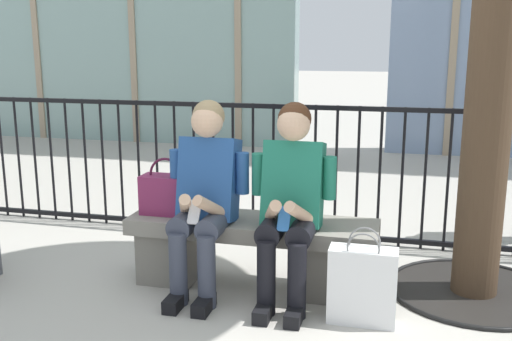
% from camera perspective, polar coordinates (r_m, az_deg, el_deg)
% --- Properties ---
extents(ground_plane, '(60.00, 60.00, 0.00)m').
position_cam_1_polar(ground_plane, '(3.91, -0.37, -11.12)').
color(ground_plane, '#B2ADA3').
extents(stone_bench, '(1.60, 0.44, 0.45)m').
position_cam_1_polar(stone_bench, '(3.81, -0.37, -7.37)').
color(stone_bench, gray).
rests_on(stone_bench, ground).
extents(seated_person_with_phone, '(0.52, 0.66, 1.21)m').
position_cam_1_polar(seated_person_with_phone, '(3.65, -5.02, -2.05)').
color(seated_person_with_phone, '#383D4C').
rests_on(seated_person_with_phone, ground).
extents(seated_person_companion, '(0.52, 0.66, 1.21)m').
position_cam_1_polar(seated_person_companion, '(3.52, 3.40, -2.59)').
color(seated_person_companion, black).
rests_on(seated_person_companion, ground).
extents(handbag_on_bench, '(0.33, 0.17, 0.38)m').
position_cam_1_polar(handbag_on_bench, '(3.88, -8.73, -2.25)').
color(handbag_on_bench, '#7A234C').
rests_on(handbag_on_bench, stone_bench).
extents(shopping_bag, '(0.38, 0.16, 0.55)m').
position_cam_1_polar(shopping_bag, '(3.40, 10.34, -10.93)').
color(shopping_bag, white).
rests_on(shopping_bag, ground).
extents(plaza_railing, '(8.56, 0.04, 1.09)m').
position_cam_1_polar(plaza_railing, '(4.67, 2.69, -0.09)').
color(plaza_railing, black).
rests_on(plaza_railing, ground).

